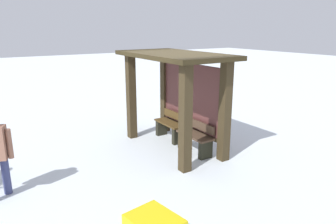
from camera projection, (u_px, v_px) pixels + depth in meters
name	position (u px, v px, depth m)	size (l,w,h in m)	color
ground_plane	(173.00, 147.00, 8.04)	(60.00, 60.00, 0.00)	white
bus_shelter	(178.00, 82.00, 7.67)	(3.11, 1.66, 2.40)	#382D1A
bench_left_inside	(170.00, 127.00, 8.55)	(1.04, 0.37, 0.76)	#503A1C
bench_center_inside	(195.00, 139.00, 7.62)	(1.04, 0.40, 0.75)	#4C3828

